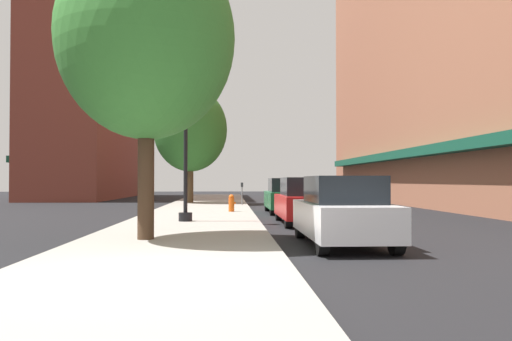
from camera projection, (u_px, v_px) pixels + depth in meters
ground_plane at (281, 211)px, 26.01m from camera, size 90.00×90.00×0.00m
sidewalk_slab at (205, 209)px, 26.80m from camera, size 4.80×50.00×0.12m
building_far_background at (89, 79)px, 44.39m from camera, size 6.80×18.00×21.06m
lamppost at (186, 134)px, 17.83m from camera, size 0.48×0.48×5.90m
fire_hydrant at (231, 203)px, 23.21m from camera, size 0.33×0.26×0.79m
parking_meter_near at (242, 191)px, 29.41m from camera, size 0.14×0.09×1.31m
tree_near at (190, 130)px, 32.72m from camera, size 4.75×4.75×7.47m
tree_mid at (147, 39)px, 12.42m from camera, size 4.35×4.35×7.45m
car_white at (342, 212)px, 12.01m from camera, size 1.80×4.30×1.66m
car_red at (305, 201)px, 17.97m from camera, size 1.80×4.30×1.66m
car_green at (286, 196)px, 23.92m from camera, size 1.80×4.30×1.66m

